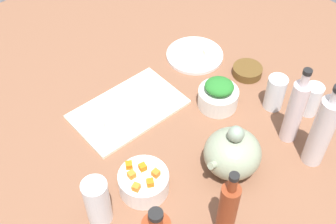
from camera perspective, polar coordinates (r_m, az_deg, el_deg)
tabletop at (r=133.47cm, az=0.00°, el=-1.89°), size 190.00×190.00×3.00cm
cutting_board at (r=136.11cm, az=-5.27°, el=0.37°), size 34.94×22.34×1.00cm
plate_tofu at (r=154.80cm, az=3.55°, el=7.50°), size 20.11×20.11×1.20cm
bowl_greens at (r=136.36cm, az=6.62°, el=1.88°), size 12.60×12.60×6.11cm
bowl_carrots at (r=115.78cm, az=-3.23°, el=-9.25°), size 13.42×13.42×6.18cm
bowl_small_side at (r=149.31cm, az=10.44°, el=5.37°), size 10.01×10.01×3.04cm
teapot at (r=118.07cm, az=8.51°, el=-5.37°), size 17.33×15.59×16.77cm
bottle_0 at (r=104.24cm, az=7.90°, el=-12.65°), size 4.59×4.59×24.18cm
bottle_1 at (r=121.30cm, az=19.72°, el=-2.38°), size 5.84×5.84×28.41cm
bottle_2 at (r=125.58cm, az=16.46°, el=0.14°), size 4.89×4.89×26.50cm
drinking_glass_0 at (r=137.22cm, az=13.99°, el=2.49°), size 6.03×6.03×11.57cm
drinking_glass_1 at (r=108.81cm, az=-9.31°, el=-11.63°), size 6.36×6.36×14.80cm
drinking_glass_2 at (r=138.82cm, az=18.41°, el=1.58°), size 5.65×5.65×10.70cm
carrot_cube_0 at (r=114.28cm, az=-5.19°, el=-7.01°), size 2.48×2.48×1.80cm
carrot_cube_1 at (r=112.40cm, az=-1.62°, el=-8.09°), size 2.01×2.01×1.80cm
carrot_cube_2 at (r=113.66cm, az=-3.37°, el=-7.28°), size 2.17×2.17×1.80cm
carrot_cube_3 at (r=110.31cm, az=-4.24°, el=-9.88°), size 2.34×2.34×1.80cm
carrot_cube_4 at (r=110.83cm, az=-2.37°, el=-9.33°), size 2.46×2.46×1.80cm
carrot_cube_5 at (r=112.50cm, az=-4.84°, el=-8.25°), size 1.93×1.93×1.80cm
chopped_greens_mound at (r=132.89cm, az=6.80°, el=3.38°), size 12.16×12.31×3.81cm
tofu_cube_0 at (r=154.64cm, az=3.82°, el=8.25°), size 3.10×3.10×2.20cm
tofu_cube_1 at (r=151.76cm, az=3.92°, el=7.36°), size 3.05×3.05×2.20cm
tofu_cube_2 at (r=153.74cm, az=5.13°, el=7.88°), size 2.85×2.85×2.20cm
tofu_cube_3 at (r=154.55cm, az=2.30°, el=8.30°), size 2.84×2.84×2.20cm
tofu_cube_4 at (r=157.16cm, az=3.31°, el=9.02°), size 3.08×3.08×2.20cm
dumpling_0 at (r=130.10cm, az=-4.68°, el=-1.31°), size 7.21×7.56×2.49cm
dumpling_1 at (r=135.59cm, az=-2.58°, el=1.32°), size 6.92×6.93×2.22cm
dumpling_2 at (r=128.84cm, az=-8.13°, el=-2.33°), size 6.70×7.11×2.64cm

